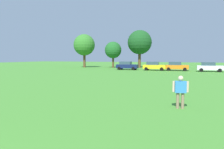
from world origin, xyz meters
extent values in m
plane|color=#42842D|center=(0.00, 30.00, 0.00)|extent=(160.00, 160.00, 0.00)
cylinder|color=#8C7259|center=(5.08, 10.03, 0.40)|extent=(0.15, 0.15, 0.80)
cylinder|color=#8C7259|center=(4.85, 10.00, 0.40)|extent=(0.15, 0.15, 0.80)
cube|color=#337FCC|center=(4.97, 10.02, 1.09)|extent=(0.58, 0.38, 0.57)
cylinder|color=beige|center=(5.29, 10.07, 1.10)|extent=(0.12, 0.12, 0.54)
cylinder|color=beige|center=(4.64, 9.96, 1.10)|extent=(0.12, 0.12, 0.54)
sphere|color=beige|center=(4.97, 10.02, 1.52)|extent=(0.25, 0.25, 0.25)
cube|color=#141E4C|center=(-6.30, 40.68, 0.70)|extent=(4.30, 1.80, 0.76)
cube|color=#334756|center=(-6.65, 40.68, 1.38)|extent=(2.24, 1.58, 0.60)
cylinder|color=black|center=(-4.84, 41.58, 0.32)|extent=(0.64, 0.22, 0.64)
cylinder|color=black|center=(-4.84, 39.78, 0.32)|extent=(0.64, 0.22, 0.64)
cylinder|color=black|center=(-7.76, 41.58, 0.32)|extent=(0.64, 0.22, 0.64)
cylinder|color=black|center=(-7.76, 39.78, 0.32)|extent=(0.64, 0.22, 0.64)
cube|color=yellow|center=(-0.77, 40.50, 0.70)|extent=(4.30, 1.80, 0.76)
cube|color=#334756|center=(-1.11, 40.50, 1.38)|extent=(2.24, 1.58, 0.60)
cylinder|color=black|center=(0.69, 41.40, 0.32)|extent=(0.64, 0.22, 0.64)
cylinder|color=black|center=(0.69, 39.60, 0.32)|extent=(0.64, 0.22, 0.64)
cylinder|color=black|center=(-2.23, 41.40, 0.32)|extent=(0.64, 0.22, 0.64)
cylinder|color=black|center=(-2.23, 39.60, 0.32)|extent=(0.64, 0.22, 0.64)
cube|color=orange|center=(3.34, 41.06, 0.70)|extent=(4.30, 1.80, 0.76)
cube|color=#334756|center=(3.00, 41.06, 1.38)|extent=(2.24, 1.58, 0.60)
cylinder|color=black|center=(4.80, 41.96, 0.32)|extent=(0.64, 0.22, 0.64)
cylinder|color=black|center=(4.80, 40.16, 0.32)|extent=(0.64, 0.22, 0.64)
cylinder|color=black|center=(1.88, 41.96, 0.32)|extent=(0.64, 0.22, 0.64)
cylinder|color=black|center=(1.88, 40.16, 0.32)|extent=(0.64, 0.22, 0.64)
cube|color=white|center=(8.99, 39.96, 0.70)|extent=(4.30, 1.80, 0.76)
cube|color=#334756|center=(8.65, 39.96, 1.38)|extent=(2.24, 1.58, 0.60)
cylinder|color=black|center=(10.45, 40.86, 0.32)|extent=(0.64, 0.22, 0.64)
cylinder|color=black|center=(10.45, 39.06, 0.32)|extent=(0.64, 0.22, 0.64)
cylinder|color=black|center=(7.53, 40.86, 0.32)|extent=(0.64, 0.22, 0.64)
cylinder|color=black|center=(7.53, 39.06, 0.32)|extent=(0.64, 0.22, 0.64)
cylinder|color=brown|center=(-19.21, 46.99, 1.68)|extent=(0.62, 0.62, 3.36)
sphere|color=#337528|center=(-19.21, 46.99, 5.62)|extent=(5.31, 5.31, 5.31)
cylinder|color=brown|center=(-12.02, 48.26, 1.29)|extent=(0.48, 0.48, 2.58)
sphere|color=#1E5B23|center=(-12.02, 48.26, 4.31)|extent=(4.07, 4.07, 4.07)
cylinder|color=brown|center=(-5.81, 49.97, 1.84)|extent=(0.68, 0.68, 3.68)
sphere|color=#194C1E|center=(-5.81, 49.97, 6.16)|extent=(5.82, 5.82, 5.82)
camera|label=1|loc=(5.27, -0.90, 2.55)|focal=34.01mm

